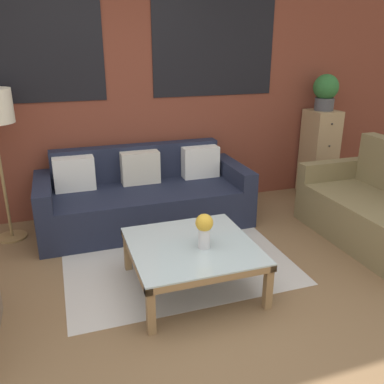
{
  "coord_description": "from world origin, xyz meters",
  "views": [
    {
      "loc": [
        -0.79,
        -1.97,
        1.8
      ],
      "look_at": [
        0.31,
        1.27,
        0.55
      ],
      "focal_mm": 38.0,
      "sensor_mm": 36.0,
      "label": 1
    }
  ],
  "objects_px": {
    "drawer_cabinet": "(319,153)",
    "flower_vase": "(204,228)",
    "settee_vintage": "(384,212)",
    "potted_plant": "(326,91)",
    "coffee_table": "(192,250)",
    "couch_dark": "(144,198)"
  },
  "relations": [
    {
      "from": "coffee_table",
      "to": "potted_plant",
      "type": "relative_size",
      "value": 2.21
    },
    {
      "from": "flower_vase",
      "to": "coffee_table",
      "type": "bearing_deg",
      "value": 132.17
    },
    {
      "from": "coffee_table",
      "to": "potted_plant",
      "type": "distance_m",
      "value": 2.84
    },
    {
      "from": "drawer_cabinet",
      "to": "coffee_table",
      "type": "bearing_deg",
      "value": -144.87
    },
    {
      "from": "coffee_table",
      "to": "flower_vase",
      "type": "height_order",
      "value": "flower_vase"
    },
    {
      "from": "settee_vintage",
      "to": "flower_vase",
      "type": "height_order",
      "value": "settee_vintage"
    },
    {
      "from": "couch_dark",
      "to": "coffee_table",
      "type": "height_order",
      "value": "couch_dark"
    },
    {
      "from": "drawer_cabinet",
      "to": "flower_vase",
      "type": "relative_size",
      "value": 3.9
    },
    {
      "from": "drawer_cabinet",
      "to": "potted_plant",
      "type": "distance_m",
      "value": 0.75
    },
    {
      "from": "coffee_table",
      "to": "flower_vase",
      "type": "xyz_separation_m",
      "value": [
        0.07,
        -0.08,
        0.21
      ]
    },
    {
      "from": "coffee_table",
      "to": "drawer_cabinet",
      "type": "height_order",
      "value": "drawer_cabinet"
    },
    {
      "from": "settee_vintage",
      "to": "drawer_cabinet",
      "type": "distance_m",
      "value": 1.41
    },
    {
      "from": "potted_plant",
      "to": "flower_vase",
      "type": "height_order",
      "value": "potted_plant"
    },
    {
      "from": "couch_dark",
      "to": "drawer_cabinet",
      "type": "height_order",
      "value": "drawer_cabinet"
    },
    {
      "from": "settee_vintage",
      "to": "potted_plant",
      "type": "xyz_separation_m",
      "value": [
        0.22,
        1.38,
        0.97
      ]
    },
    {
      "from": "couch_dark",
      "to": "potted_plant",
      "type": "height_order",
      "value": "potted_plant"
    },
    {
      "from": "settee_vintage",
      "to": "drawer_cabinet",
      "type": "bearing_deg",
      "value": 80.79
    },
    {
      "from": "settee_vintage",
      "to": "coffee_table",
      "type": "distance_m",
      "value": 1.97
    },
    {
      "from": "drawer_cabinet",
      "to": "flower_vase",
      "type": "xyz_separation_m",
      "value": [
        -2.11,
        -1.61,
        0.01
      ]
    },
    {
      "from": "couch_dark",
      "to": "potted_plant",
      "type": "distance_m",
      "value": 2.48
    },
    {
      "from": "flower_vase",
      "to": "couch_dark",
      "type": "bearing_deg",
      "value": 96.19
    },
    {
      "from": "coffee_table",
      "to": "potted_plant",
      "type": "height_order",
      "value": "potted_plant"
    }
  ]
}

